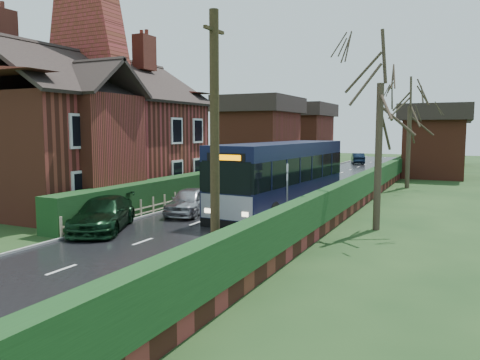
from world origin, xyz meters
The scene contains 18 objects.
ground centered at (0.00, 0.00, 0.00)m, with size 140.00×140.00×0.00m, color #2D4A20.
road centered at (0.00, 10.00, 0.01)m, with size 6.00×100.00×0.02m, color black.
pavement centered at (4.25, 10.00, 0.07)m, with size 2.50×100.00×0.14m, color slate.
kerb_right centered at (3.05, 10.00, 0.07)m, with size 0.12×100.00×0.14m, color gray.
kerb_left centered at (-3.05, 10.00, 0.05)m, with size 0.12×100.00×0.10m, color gray.
front_hedge centered at (-3.90, 5.00, 0.80)m, with size 1.20×16.00×1.60m, color black.
picket_fence centered at (-3.15, 5.00, 0.45)m, with size 0.10×16.00×0.90m, color gray, non-canonical shape.
right_wall_hedge centered at (5.80, 10.00, 1.02)m, with size 0.60×50.00×1.80m.
brick_house centered at (-8.73, 4.78, 4.38)m, with size 9.30×14.60×10.30m.
bus centered at (2.20, 7.20, 1.78)m, with size 3.40×11.93×3.58m.
car_silver centered at (-1.50, 3.84, 0.68)m, with size 1.61×4.00×1.36m, color #B6B6BB.
car_green centered at (-2.82, -0.99, 0.70)m, with size 1.97×4.84×1.40m, color black.
car_distant centered at (-1.12, 43.24, 0.67)m, with size 1.43×4.10×1.35m, color black.
bus_stop_sign centered at (4.00, 3.03, 1.85)m, with size 0.17×0.42×2.81m.
telegraph_pole centered at (4.80, -5.00, 3.75)m, with size 0.25×0.96×7.42m.
tree_right_near centered at (7.65, 4.15, 6.61)m, with size 4.10×4.10×8.85m.
tree_right_far centered at (7.23, 19.95, 6.36)m, with size 4.41×4.41×8.51m.
tree_house_side centered at (-13.97, 14.93, 6.80)m, with size 4.00×4.00×9.10m.
Camera 1 is at (10.91, -16.14, 4.27)m, focal length 35.00 mm.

